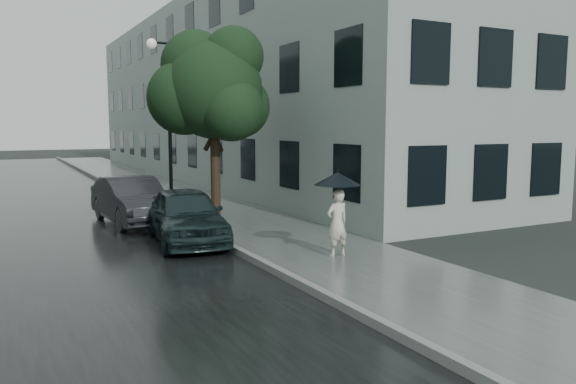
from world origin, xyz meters
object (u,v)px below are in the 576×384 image
lamp_post (165,115)px  car_near (186,215)px  street_tree (213,89)px  pedestrian (337,223)px  car_far (132,200)px

lamp_post → car_near: size_ratio=1.42×
car_near → lamp_post: bearing=86.5°
lamp_post → car_near: (-0.97, -5.16, -2.50)m
street_tree → car_near: size_ratio=1.43×
pedestrian → car_near: 3.84m
pedestrian → street_tree: bearing=-85.6°
street_tree → car_far: (-2.20, 0.92, -3.19)m
street_tree → pedestrian: bearing=-80.8°
car_far → pedestrian: bearing=-68.4°
lamp_post → car_near: 5.82m
pedestrian → car_near: (-2.46, 2.94, -0.07)m
pedestrian → lamp_post: 8.60m
car_far → lamp_post: bearing=45.6°
lamp_post → car_near: lamp_post is taller
lamp_post → car_far: 3.49m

